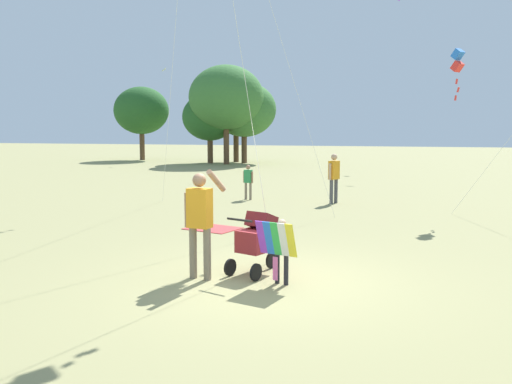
{
  "coord_description": "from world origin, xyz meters",
  "views": [
    {
      "loc": [
        1.92,
        -8.2,
        2.43
      ],
      "look_at": [
        -0.41,
        0.96,
        1.3
      ],
      "focal_mm": 38.91,
      "sensor_mm": 36.0,
      "label": 1
    }
  ],
  "objects_px": {
    "kite_green_novelty": "(458,62)",
    "person_sitting_far": "(334,174)",
    "child_with_butterfly_kite": "(281,245)",
    "person_couple_left": "(248,179)",
    "stroller": "(258,237)",
    "picnic_blanket": "(213,228)",
    "person_adult_flyer": "(200,216)"
  },
  "relations": [
    {
      "from": "kite_green_novelty",
      "to": "person_sitting_far",
      "type": "height_order",
      "value": "kite_green_novelty"
    },
    {
      "from": "child_with_butterfly_kite",
      "to": "person_couple_left",
      "type": "relative_size",
      "value": 0.88
    },
    {
      "from": "stroller",
      "to": "person_sitting_far",
      "type": "bearing_deg",
      "value": 88.09
    },
    {
      "from": "kite_green_novelty",
      "to": "person_sitting_far",
      "type": "xyz_separation_m",
      "value": [
        -3.42,
        1.33,
        -3.22
      ]
    },
    {
      "from": "kite_green_novelty",
      "to": "child_with_butterfly_kite",
      "type": "bearing_deg",
      "value": -112.05
    },
    {
      "from": "kite_green_novelty",
      "to": "person_couple_left",
      "type": "xyz_separation_m",
      "value": [
        -6.26,
        1.53,
        -3.46
      ]
    },
    {
      "from": "child_with_butterfly_kite",
      "to": "stroller",
      "type": "xyz_separation_m",
      "value": [
        -0.51,
        0.58,
        -0.02
      ]
    },
    {
      "from": "picnic_blanket",
      "to": "kite_green_novelty",
      "type": "bearing_deg",
      "value": 33.15
    },
    {
      "from": "stroller",
      "to": "person_couple_left",
      "type": "height_order",
      "value": "person_couple_left"
    },
    {
      "from": "person_sitting_far",
      "to": "person_adult_flyer",
      "type": "bearing_deg",
      "value": -96.72
    },
    {
      "from": "person_adult_flyer",
      "to": "stroller",
      "type": "xyz_separation_m",
      "value": [
        0.8,
        0.56,
        -0.41
      ]
    },
    {
      "from": "picnic_blanket",
      "to": "person_adult_flyer",
      "type": "bearing_deg",
      "value": -73.83
    },
    {
      "from": "child_with_butterfly_kite",
      "to": "person_couple_left",
      "type": "distance_m",
      "value": 9.93
    },
    {
      "from": "person_adult_flyer",
      "to": "stroller",
      "type": "height_order",
      "value": "person_adult_flyer"
    },
    {
      "from": "kite_green_novelty",
      "to": "stroller",
      "type": "bearing_deg",
      "value": -116.82
    },
    {
      "from": "person_couple_left",
      "to": "person_sitting_far",
      "type": "bearing_deg",
      "value": -3.91
    },
    {
      "from": "child_with_butterfly_kite",
      "to": "person_sitting_far",
      "type": "xyz_separation_m",
      "value": [
        -0.22,
        9.25,
        0.3
      ]
    },
    {
      "from": "kite_green_novelty",
      "to": "picnic_blanket",
      "type": "bearing_deg",
      "value": -146.85
    },
    {
      "from": "stroller",
      "to": "picnic_blanket",
      "type": "height_order",
      "value": "stroller"
    },
    {
      "from": "stroller",
      "to": "person_sitting_far",
      "type": "xyz_separation_m",
      "value": [
        0.29,
        8.68,
        0.31
      ]
    },
    {
      "from": "child_with_butterfly_kite",
      "to": "person_adult_flyer",
      "type": "xyz_separation_m",
      "value": [
        -1.3,
        0.01,
        0.39
      ]
    },
    {
      "from": "person_sitting_far",
      "to": "person_couple_left",
      "type": "relative_size",
      "value": 1.35
    },
    {
      "from": "person_adult_flyer",
      "to": "person_sitting_far",
      "type": "distance_m",
      "value": 9.3
    },
    {
      "from": "picnic_blanket",
      "to": "child_with_butterfly_kite",
      "type": "bearing_deg",
      "value": -59.0
    },
    {
      "from": "person_sitting_far",
      "to": "person_couple_left",
      "type": "height_order",
      "value": "person_sitting_far"
    },
    {
      "from": "child_with_butterfly_kite",
      "to": "picnic_blanket",
      "type": "xyz_separation_m",
      "value": [
        -2.51,
        4.18,
        -0.62
      ]
    },
    {
      "from": "person_adult_flyer",
      "to": "person_sitting_far",
      "type": "relative_size",
      "value": 1.13
    },
    {
      "from": "picnic_blanket",
      "to": "stroller",
      "type": "bearing_deg",
      "value": -60.9
    },
    {
      "from": "person_adult_flyer",
      "to": "picnic_blanket",
      "type": "distance_m",
      "value": 4.46
    },
    {
      "from": "person_adult_flyer",
      "to": "picnic_blanket",
      "type": "xyz_separation_m",
      "value": [
        -1.21,
        4.17,
        -1.01
      ]
    },
    {
      "from": "person_sitting_far",
      "to": "person_couple_left",
      "type": "xyz_separation_m",
      "value": [
        -2.84,
        0.19,
        -0.24
      ]
    },
    {
      "from": "stroller",
      "to": "person_couple_left",
      "type": "bearing_deg",
      "value": 106.05
    }
  ]
}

